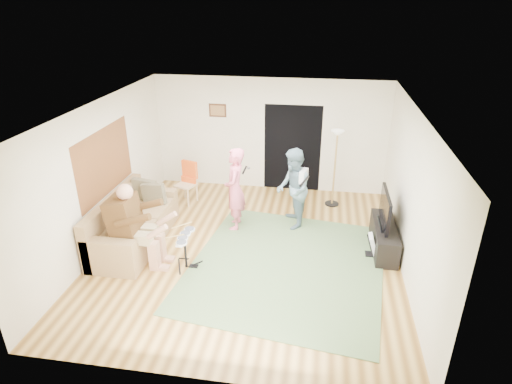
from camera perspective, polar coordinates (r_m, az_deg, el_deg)
floor at (r=8.12m, az=-1.01°, el=-7.89°), size 6.00×6.00×0.00m
walls at (r=7.48m, az=-1.09°, el=0.85°), size 5.50×6.00×2.70m
ceiling at (r=7.04m, az=-1.18°, el=10.95°), size 6.00×6.00×0.00m
window_blinds at (r=8.46m, az=-19.51°, el=3.77°), size 0.00×2.05×2.05m
doorway at (r=10.29m, az=4.87°, el=5.81°), size 2.10×0.00×2.10m
picture_frame at (r=10.32m, az=-5.14°, el=10.78°), size 0.42×0.03×0.32m
area_rug at (r=7.73m, az=4.11°, el=-9.76°), size 3.74×4.05×0.02m
sofa at (r=8.60m, az=-16.41°, el=-4.57°), size 0.96×2.33×0.94m
drummer at (r=7.77m, az=-15.54°, el=-5.38°), size 0.99×0.56×1.53m
drum_kit at (r=7.64m, az=-9.39°, el=-8.00°), size 0.36×0.64×0.66m
singer at (r=8.55m, az=-2.83°, el=0.38°), size 0.47×0.66×1.71m
microphone at (r=8.35m, az=-1.55°, el=2.93°), size 0.06×0.06×0.24m
guitarist at (r=8.63m, az=4.96°, el=0.40°), size 0.79×0.92×1.67m
guitar_held at (r=8.50m, az=6.37°, el=2.16°), size 0.27×0.61×0.26m
guitar_spare at (r=8.16m, az=15.38°, el=-6.70°), size 0.31×0.27×0.85m
torchiere_lamp at (r=9.53m, az=10.59°, el=4.88°), size 0.31×0.31×1.76m
dining_chair at (r=9.97m, az=-9.24°, el=0.53°), size 0.51×0.54×0.96m
tv_cabinet at (r=8.41m, az=16.69°, el=-5.81°), size 0.40×1.40×0.50m
television at (r=8.12m, az=16.85°, el=-2.14°), size 0.06×1.04×0.61m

